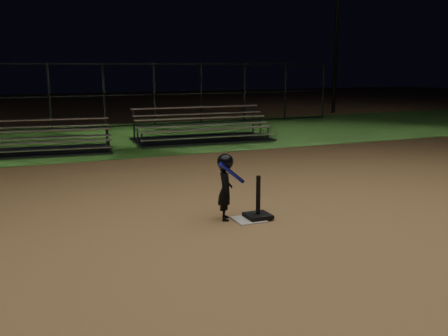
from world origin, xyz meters
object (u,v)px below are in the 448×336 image
Objects in this scene: batting_tee at (258,210)px; light_pole_right at (338,13)px; child_batter at (225,185)px; home_plate at (249,220)px; bleacher_left at (44,146)px; bleacher_right at (202,134)px.

light_pole_right reaches higher than batting_tee.
batting_tee is 0.64× the size of child_batter.
home_plate is at bearing -101.56° from child_batter.
batting_tee is at bearing -91.42° from child_batter.
home_plate is 8.24m from bleacher_left.
home_plate is at bearing -103.51° from bleacher_right.
light_pole_right is (14.57, 7.11, 4.76)m from bleacher_left.
child_batter reaches higher than home_plate.
home_plate is 0.10× the size of bleacher_right.
bleacher_right is 0.53× the size of light_pole_right.
bleacher_right reaches higher than batting_tee.
child_batter is 0.24× the size of bleacher_right.
bleacher_left reaches higher than home_plate.
home_plate is 0.05× the size of light_pole_right.
bleacher_right reaches higher than child_batter.
bleacher_right is (4.86, 0.47, 0.04)m from bleacher_left.
batting_tee is (0.17, 0.01, 0.13)m from home_plate.
child_batter is at bearing 159.83° from batting_tee.
bleacher_right is (2.13, 8.29, 0.08)m from batting_tee.
bleacher_left is 16.90m from light_pole_right.
light_pole_right is (12.32, 14.76, 4.39)m from child_batter.
home_plate is at bearing -128.77° from light_pole_right.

